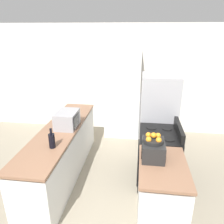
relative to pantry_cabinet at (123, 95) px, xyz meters
The scene contains 10 objects.
wall_back 0.45m from the pantry_cabinet, 105.25° to the left, with size 7.00×0.06×2.60m.
counter_left 2.06m from the pantry_cabinet, 117.25° to the right, with size 0.60×2.60×0.90m.
counter_right 2.75m from the pantry_cabinet, 74.32° to the right, with size 0.60×0.94×0.90m.
pantry_cabinet is the anchor object (origin of this frame).
stove 1.95m from the pantry_cabinet, 66.34° to the right, with size 0.66×0.79×1.06m.
refrigerator 1.22m from the pantry_cabinet, 50.38° to the right, with size 0.71×0.69×1.68m.
microwave 1.84m from the pantry_cabinet, 115.86° to the right, with size 0.35×0.46×0.27m.
wine_bottle 2.49m from the pantry_cabinet, 108.55° to the right, with size 0.09×0.09×0.29m.
toaster_oven 2.51m from the pantry_cabinet, 76.24° to the right, with size 0.29×0.38×0.23m.
fruit_bowl 2.52m from the pantry_cabinet, 76.40° to the right, with size 0.26×0.26×0.13m.
Camera 1 is at (0.48, -1.78, 2.46)m, focal length 35.00 mm.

